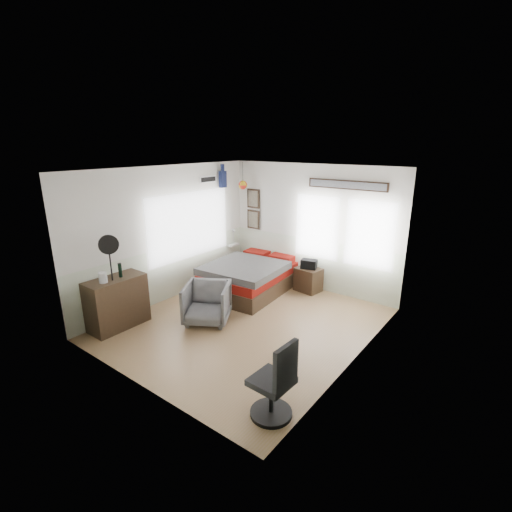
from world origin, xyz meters
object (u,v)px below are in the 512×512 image
Objects in this scene: dresser at (117,303)px; task_chair at (275,387)px; bed at (250,277)px; nightstand at (308,279)px; armchair at (207,303)px.

task_chair is (3.48, -0.22, -0.04)m from dresser.
task_chair is at bearing -3.63° from dresser.
bed is 3.92m from task_chair.
nightstand is at bearing 116.61° from task_chair.
dresser is 1.55m from armchair.
nightstand is (0.73, 2.38, -0.10)m from armchair.
armchair is 1.53× the size of nightstand.
nightstand is at bearing 61.79° from dresser.
armchair reaches higher than nightstand.
armchair is (1.12, 1.07, -0.09)m from dresser.
armchair reaches higher than bed.
armchair is at bearing 43.56° from dresser.
task_chair reaches higher than nightstand.
nightstand is at bearing 41.90° from armchair.
task_chair reaches higher than bed.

